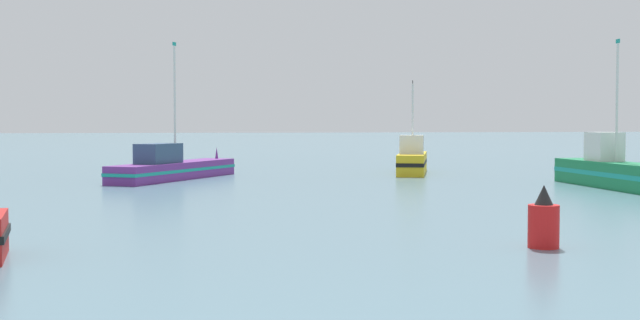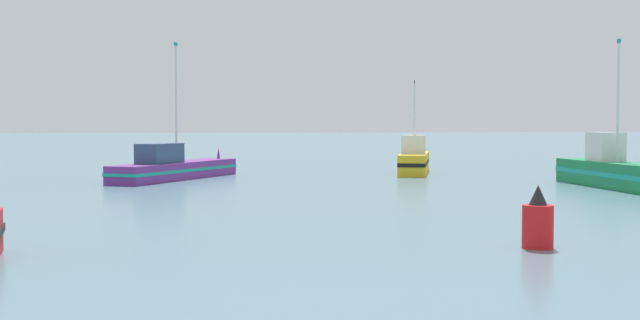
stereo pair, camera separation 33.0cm
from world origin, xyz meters
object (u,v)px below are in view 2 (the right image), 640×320
at_px(fishing_boat_green, 611,171).
at_px(channel_buoy, 538,222).
at_px(fishing_boat_yellow, 414,161).
at_px(fishing_boat_purple, 174,168).

bearing_deg(fishing_boat_green, channel_buoy, -31.88).
height_order(fishing_boat_green, fishing_boat_yellow, fishing_boat_green).
bearing_deg(channel_buoy, fishing_boat_yellow, 76.53).
bearing_deg(fishing_boat_purple, fishing_boat_yellow, -48.42).
xyz_separation_m(fishing_boat_green, channel_buoy, (-12.80, -16.95, -0.17)).
bearing_deg(fishing_boat_yellow, fishing_boat_green, -133.64).
relative_size(fishing_boat_green, fishing_boat_yellow, 1.18).
distance_m(fishing_boat_green, fishing_boat_yellow, 13.82).
xyz_separation_m(fishing_boat_green, fishing_boat_yellow, (-5.72, 12.58, -0.03)).
xyz_separation_m(fishing_boat_yellow, channel_buoy, (-7.07, -29.52, -0.14)).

